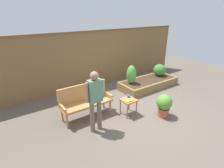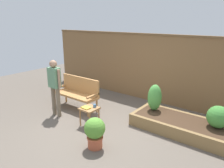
% 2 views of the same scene
% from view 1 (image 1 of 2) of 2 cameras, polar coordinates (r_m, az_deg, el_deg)
% --- Properties ---
extents(ground_plane, '(14.00, 14.00, 0.00)m').
position_cam_1_polar(ground_plane, '(5.49, 8.40, -8.64)').
color(ground_plane, '#60564C').
extents(fence_back, '(8.40, 0.14, 2.16)m').
position_cam_1_polar(fence_back, '(7.04, -5.66, 8.14)').
color(fence_back, brown).
rests_on(fence_back, ground_plane).
extents(garden_bench, '(1.44, 0.48, 0.94)m').
position_cam_1_polar(garden_bench, '(5.02, -8.67, -4.68)').
color(garden_bench, '#B77F47').
rests_on(garden_bench, ground_plane).
extents(side_table, '(0.40, 0.40, 0.48)m').
position_cam_1_polar(side_table, '(5.13, 5.32, -5.77)').
color(side_table, '#9E7042').
rests_on(side_table, ground_plane).
extents(cup_on_table, '(0.11, 0.07, 0.08)m').
position_cam_1_polar(cup_on_table, '(5.19, 5.34, -3.88)').
color(cup_on_table, teal).
rests_on(cup_on_table, side_table).
extents(book_on_table, '(0.24, 0.18, 0.03)m').
position_cam_1_polar(book_on_table, '(5.01, 5.37, -5.24)').
color(book_on_table, gold).
rests_on(book_on_table, side_table).
extents(potted_boxwood, '(0.44, 0.44, 0.67)m').
position_cam_1_polar(potted_boxwood, '(5.24, 16.34, -6.27)').
color(potted_boxwood, '#B75638').
rests_on(potted_boxwood, ground_plane).
extents(raised_planter_bed, '(2.40, 1.00, 0.30)m').
position_cam_1_polar(raised_planter_bed, '(7.21, 11.58, 0.25)').
color(raised_planter_bed, olive).
rests_on(raised_planter_bed, ground_plane).
extents(shrub_near_bench, '(0.35, 0.35, 0.69)m').
position_cam_1_polar(shrub_near_bench, '(6.57, 6.23, 3.02)').
color(shrub_near_bench, brown).
rests_on(shrub_near_bench, raised_planter_bed).
extents(shrub_far_corner, '(0.49, 0.49, 0.49)m').
position_cam_1_polar(shrub_far_corner, '(7.65, 14.96, 4.38)').
color(shrub_far_corner, brown).
rests_on(shrub_far_corner, raised_planter_bed).
extents(person_by_bench, '(0.47, 0.20, 1.56)m').
position_cam_1_polar(person_by_bench, '(4.21, -5.45, -4.12)').
color(person_by_bench, '#70604C').
rests_on(person_by_bench, ground_plane).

